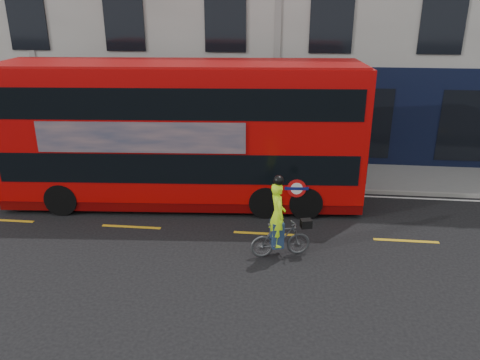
# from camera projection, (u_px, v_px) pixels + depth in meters

# --- Properties ---
(ground) EXTENTS (120.00, 120.00, 0.00)m
(ground) POSITION_uv_depth(u_px,v_px,m) (261.00, 260.00, 12.20)
(ground) COLOR black
(ground) RESTS_ON ground
(pavement) EXTENTS (60.00, 3.00, 0.12)m
(pavement) POSITION_uv_depth(u_px,v_px,m) (272.00, 174.00, 18.23)
(pavement) COLOR gray
(pavement) RESTS_ON ground
(kerb) EXTENTS (60.00, 0.12, 0.13)m
(kerb) POSITION_uv_depth(u_px,v_px,m) (271.00, 188.00, 16.83)
(kerb) COLOR gray
(kerb) RESTS_ON ground
(road_edge_line) EXTENTS (58.00, 0.10, 0.01)m
(road_edge_line) POSITION_uv_depth(u_px,v_px,m) (270.00, 192.00, 16.57)
(road_edge_line) COLOR silver
(road_edge_line) RESTS_ON ground
(lane_dashes) EXTENTS (58.00, 0.12, 0.01)m
(lane_dashes) POSITION_uv_depth(u_px,v_px,m) (264.00, 234.00, 13.60)
(lane_dashes) COLOR gold
(lane_dashes) RESTS_ON ground
(bus) EXTENTS (11.59, 3.46, 4.61)m
(bus) POSITION_uv_depth(u_px,v_px,m) (184.00, 133.00, 15.01)
(bus) COLOR #B90707
(bus) RESTS_ON ground
(cyclist) EXTENTS (1.67, 0.87, 2.27)m
(cyclist) POSITION_uv_depth(u_px,v_px,m) (280.00, 229.00, 12.14)
(cyclist) COLOR #4E5154
(cyclist) RESTS_ON ground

